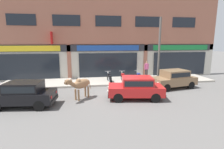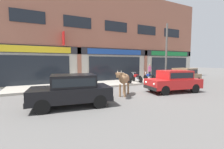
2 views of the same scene
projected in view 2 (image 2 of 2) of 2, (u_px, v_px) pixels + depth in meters
ground_plane at (151, 90)px, 10.80m from camera, size 90.00×90.00×0.00m
sidewalk at (124, 82)px, 14.21m from camera, size 19.00×3.23×0.16m
shop_building at (115, 39)px, 15.51m from camera, size 23.00×1.40×9.32m
cow at (124, 79)px, 8.93m from camera, size 1.69×1.66×1.61m
car_0 at (184, 75)px, 13.62m from camera, size 3.80×2.22×1.46m
car_1 at (173, 80)px, 10.06m from camera, size 3.77×2.13×1.46m
car_2 at (72, 89)px, 6.82m from camera, size 3.74×2.00×1.46m
motorcycle_0 at (125, 78)px, 13.45m from camera, size 0.52×1.81×0.88m
motorcycle_1 at (137, 78)px, 13.94m from camera, size 0.52×1.81×0.88m
motorcycle_2 at (150, 77)px, 14.53m from camera, size 0.52×1.81×0.88m
pedestrian at (150, 70)px, 16.31m from camera, size 0.48×0.32×1.60m
utility_pole at (166, 53)px, 14.55m from camera, size 0.18×0.18×5.53m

